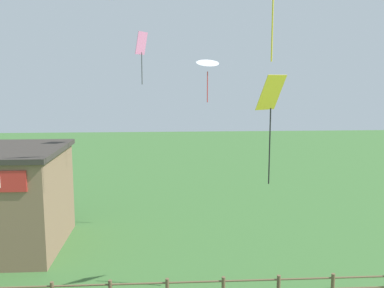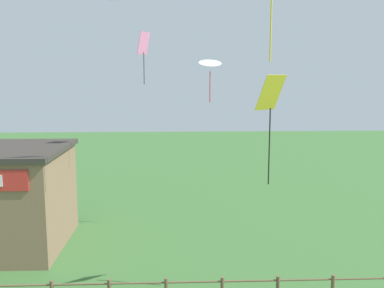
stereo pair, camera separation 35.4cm
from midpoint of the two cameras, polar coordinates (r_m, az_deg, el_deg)
name	(u,v)px [view 2 (the right image)]	position (r m, az deg, el deg)	size (l,w,h in m)	color
kite_pink_diamond	(144,48)	(21.49, -5.98, 12.63)	(0.61, 0.80, 2.53)	pink
kite_yellow_diamond	(270,104)	(15.84, 11.06, 5.29)	(1.17, 1.06, 4.03)	yellow
kite_white_delta	(210,63)	(22.87, 2.88, 10.77)	(1.31, 1.28, 2.35)	white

